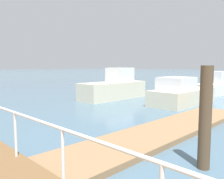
{
  "coord_description": "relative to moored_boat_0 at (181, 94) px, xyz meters",
  "views": [
    {
      "loc": [
        -5.28,
        3.15,
        2.53
      ],
      "look_at": [
        0.98,
        9.4,
        1.62
      ],
      "focal_mm": 36.98,
      "sensor_mm": 36.0,
      "label": 1
    }
  ],
  "objects": [
    {
      "name": "moored_boat_0",
      "position": [
        0.0,
        0.0,
        0.0
      ],
      "size": [
        5.26,
        2.2,
        1.82
      ],
      "color": "beige",
      "rests_on": "ground_plane"
    },
    {
      "name": "moored_boat_1",
      "position": [
        7.0,
        0.45,
        0.05
      ],
      "size": [
        4.65,
        2.87,
        2.05
      ],
      "color": "white",
      "rests_on": "ground_plane"
    },
    {
      "name": "floating_dock",
      "position": [
        -6.56,
        -2.81,
        -0.61
      ],
      "size": [
        11.13,
        2.0,
        0.18
      ],
      "primitive_type": "cube",
      "color": "#93704C",
      "rests_on": "ground_plane"
    },
    {
      "name": "moored_boat_3",
      "position": [
        -1.19,
        5.02,
        0.16
      ],
      "size": [
        5.65,
        1.98,
        2.4
      ],
      "color": "beige",
      "rests_on": "ground_plane"
    },
    {
      "name": "dock_piling_0",
      "position": [
        -8.43,
        -5.14,
        0.57
      ],
      "size": [
        0.3,
        0.3,
        2.54
      ],
      "primitive_type": "cylinder",
      "color": "brown",
      "rests_on": "ground_plane"
    }
  ]
}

